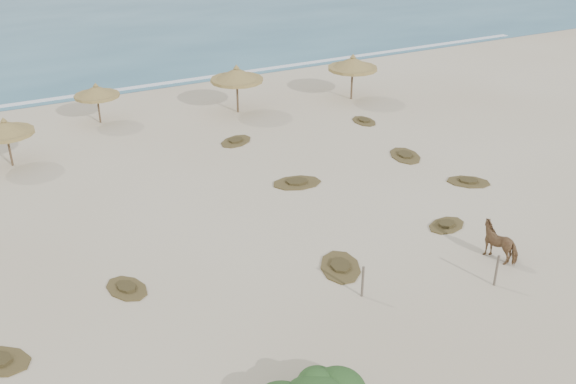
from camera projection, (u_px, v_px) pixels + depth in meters
name	position (u px, v px, depth m)	size (l,w,h in m)	color
ground	(311.00, 288.00, 22.33)	(160.00, 160.00, 0.00)	beige
foam_line	(118.00, 90.00, 42.92)	(70.00, 0.60, 0.01)	white
palapa_2	(5.00, 128.00, 30.94)	(2.86, 2.86, 2.51)	brown
palapa_3	(96.00, 92.00, 36.45)	(2.57, 2.57, 2.39)	brown
palapa_4	(237.00, 75.00, 37.92)	(4.01, 4.01, 2.94)	brown
palapa_5	(353.00, 64.00, 40.24)	(3.33, 3.33, 2.93)	brown
horse	(501.00, 242.00, 23.83)	(0.74, 1.62, 1.37)	olive
fence_post_near	(363.00, 282.00, 21.67)	(0.09, 0.09, 1.18)	brown
fence_post_far	(497.00, 271.00, 22.24)	(0.09, 0.09, 1.21)	brown
scrub_2	(127.00, 288.00, 22.26)	(1.72, 2.12, 0.16)	brown
scrub_3	(297.00, 182.00, 29.91)	(2.61, 1.98, 0.16)	brown
scrub_4	(468.00, 182.00, 30.00)	(2.39, 2.29, 0.16)	brown
scrub_5	(405.00, 155.00, 32.79)	(2.02, 2.55, 0.16)	brown
scrub_7	(236.00, 141.00, 34.57)	(2.46, 2.21, 0.16)	brown
scrub_9	(340.00, 267.00, 23.49)	(2.26, 2.67, 0.16)	brown
scrub_10	(364.00, 121.00, 37.40)	(1.31, 1.91, 0.16)	brown
scrub_12	(447.00, 225.00, 26.28)	(2.00, 1.53, 0.16)	brown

